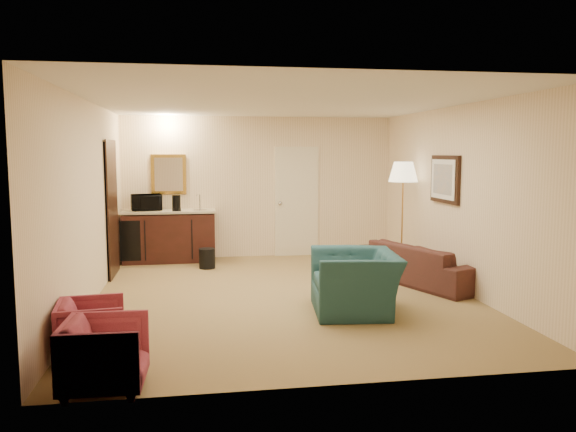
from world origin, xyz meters
The scene contains 12 objects.
ground centered at (0.00, 0.00, 0.00)m, with size 6.00×6.00×0.00m, color olive.
room_walls centered at (-0.10, 0.77, 1.72)m, with size 5.02×6.01×2.61m.
wetbar_cabinet centered at (-1.65, 2.72, 0.46)m, with size 1.64×0.58×0.92m, color #381511.
sofa centered at (2.15, 0.39, 0.40)m, with size 2.03×0.59×0.79m, color black.
teal_armchair centered at (0.75, -0.90, 0.50)m, with size 1.14×0.74×0.99m, color #1C4348.
rose_chair_near centered at (-2.15, -2.00, 0.31)m, with size 0.60×0.56×0.62m, color #973147.
rose_chair_far centered at (-1.90, -2.80, 0.33)m, with size 0.64×0.60×0.66m, color #973147.
coffee_table centered at (1.66, 1.00, 0.23)m, with size 0.81×0.55×0.47m, color black.
floor_lamp centered at (2.20, 1.40, 0.90)m, with size 0.48×0.48×1.80m, color #B5843C.
waste_bin centered at (-1.00, 2.00, 0.17)m, with size 0.27×0.27×0.34m, color black.
microwave centered at (-2.04, 2.77, 1.10)m, with size 0.52×0.29×0.35m, color black.
coffee_maker centered at (-1.51, 2.61, 1.06)m, with size 0.15×0.15×0.28m, color black.
Camera 1 is at (-1.13, -7.39, 1.94)m, focal length 35.00 mm.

